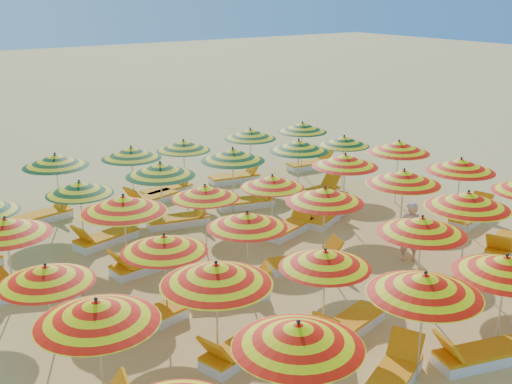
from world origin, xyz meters
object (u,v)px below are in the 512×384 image
(umbrella_18, at_px, (6,227))
(umbrella_21, at_px, (272,182))
(lounger_17, at_px, (327,216))
(lounger_19, at_px, (105,238))
(umbrella_1, at_px, (298,335))
(umbrella_26, at_px, (160,169))
(umbrella_34, at_px, (250,134))
(lounger_21, at_px, (247,202))
(lounger_3, at_px, (479,356))
(umbrella_9, at_px, (422,225))
(lounger_8, at_px, (349,325))
(umbrella_17, at_px, (461,165))
(umbrella_22, at_px, (345,160))
(lounger_10, at_px, (144,322))
(lounger_16, at_px, (290,228))
(umbrella_2, at_px, (425,284))
(lounger_14, at_px, (38,289))
(umbrella_31, at_px, (55,160))
(umbrella_33, at_px, (183,145))
(umbrella_8, at_px, (325,259))
(umbrella_29, at_px, (344,141))
(umbrella_16, at_px, (404,177))
(umbrella_13, at_px, (164,243))
(umbrella_19, at_px, (124,204))
(umbrella_3, at_px, (506,265))
(lounger_26, at_px, (168,190))
(lounger_7, at_px, (241,350))
(umbrella_20, at_px, (205,192))
(lounger_13, at_px, (471,217))
(umbrella_32, at_px, (131,153))
(lounger_25, at_px, (151,199))
(beachgoer_a, at_px, (410,232))
(umbrella_12, at_px, (46,274))
(umbrella_23, at_px, (399,147))
(lounger_15, at_px, (145,264))
(lounger_22, at_px, (316,193))
(umbrella_10, at_px, (468,200))
(umbrella_27, at_px, (233,155))
(umbrella_28, at_px, (299,146))
(lounger_11, at_px, (231,291))
(umbrella_35, at_px, (302,127))
(lounger_12, at_px, (307,262))
(umbrella_7, at_px, (216,274))
(umbrella_14, at_px, (247,220))
(lounger_28, at_px, (311,164))

(umbrella_18, bearing_deg, umbrella_21, -1.31)
(lounger_17, distance_m, lounger_19, 6.18)
(umbrella_1, bearing_deg, umbrella_26, 75.05)
(umbrella_21, distance_m, umbrella_34, 5.31)
(lounger_21, bearing_deg, lounger_3, -84.07)
(umbrella_9, distance_m, lounger_8, 2.60)
(umbrella_17, height_order, umbrella_22, umbrella_17)
(umbrella_17, relative_size, lounger_10, 1.21)
(lounger_16, bearing_deg, umbrella_2, -127.98)
(lounger_14, height_order, lounger_16, same)
(umbrella_31, height_order, umbrella_33, umbrella_31)
(umbrella_8, xyz_separation_m, umbrella_29, (6.87, 6.97, -0.04))
(umbrella_16, bearing_deg, lounger_14, 164.59)
(umbrella_1, xyz_separation_m, umbrella_18, (-2.15, 6.84, -0.05))
(umbrella_13, distance_m, umbrella_19, 2.16)
(umbrella_3, relative_size, lounger_26, 1.08)
(umbrella_29, xyz_separation_m, lounger_7, (-8.56, -6.68, -1.41))
(lounger_7, bearing_deg, lounger_19, -105.70)
(umbrella_20, height_order, lounger_13, umbrella_20)
(umbrella_3, height_order, umbrella_32, umbrella_3)
(umbrella_16, bearing_deg, umbrella_9, -130.98)
(lounger_21, height_order, lounger_25, same)
(umbrella_21, relative_size, beachgoer_a, 1.34)
(umbrella_22, relative_size, umbrella_32, 0.83)
(umbrella_33, bearing_deg, lounger_10, -124.37)
(umbrella_12, bearing_deg, umbrella_23, 12.14)
(umbrella_32, bearing_deg, lounger_3, -83.34)
(umbrella_12, distance_m, lounger_15, 4.04)
(umbrella_19, xyz_separation_m, lounger_22, (7.39, 2.08, -1.65))
(umbrella_2, relative_size, lounger_21, 1.38)
(umbrella_10, bearing_deg, umbrella_3, -131.56)
(umbrella_27, bearing_deg, umbrella_16, -63.42)
(umbrella_28, xyz_separation_m, lounger_22, (0.60, -0.21, -1.57))
(umbrella_3, bearing_deg, umbrella_22, 69.95)
(umbrella_32, bearing_deg, lounger_11, -97.38)
(umbrella_27, bearing_deg, umbrella_18, -162.98)
(umbrella_35, height_order, lounger_12, umbrella_35)
(umbrella_17, height_order, lounger_21, umbrella_17)
(umbrella_35, distance_m, lounger_26, 5.39)
(lounger_7, distance_m, lounger_12, 4.13)
(umbrella_7, xyz_separation_m, umbrella_12, (-2.21, 2.07, -0.21))
(umbrella_14, xyz_separation_m, lounger_19, (-1.54, 4.30, -1.48))
(umbrella_12, distance_m, lounger_3, 7.76)
(umbrella_7, xyz_separation_m, umbrella_28, (7.02, 6.56, -0.07))
(lounger_11, xyz_separation_m, lounger_28, (8.02, 6.97, 0.00))
(lounger_13, bearing_deg, umbrella_3, -153.27)
(umbrella_32, distance_m, lounger_22, 5.90)
(lounger_11, bearing_deg, lounger_16, 58.61)
(umbrella_33, relative_size, umbrella_35, 1.05)
(umbrella_9, relative_size, lounger_8, 1.30)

